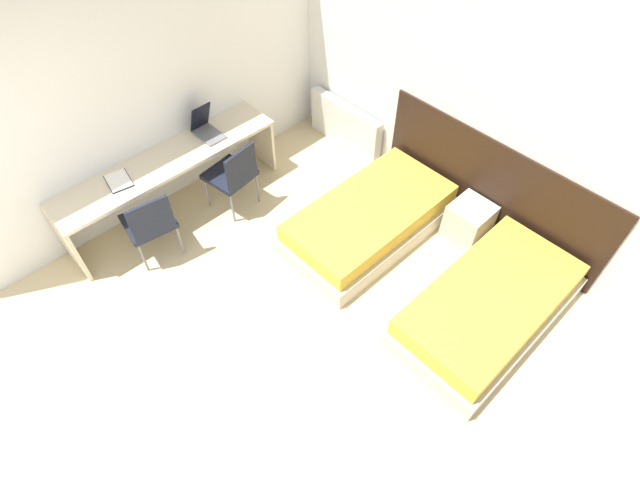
% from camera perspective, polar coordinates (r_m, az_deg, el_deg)
% --- Properties ---
extents(ground_plane, '(20.00, 20.00, 0.00)m').
position_cam_1_polar(ground_plane, '(4.60, -20.88, -18.75)').
color(ground_plane, beige).
extents(wall_back, '(5.06, 0.05, 2.70)m').
position_cam_1_polar(wall_back, '(5.17, 15.05, 16.28)').
color(wall_back, white).
rests_on(wall_back, ground_plane).
extents(wall_left, '(0.05, 4.89, 2.70)m').
position_cam_1_polar(wall_left, '(5.35, -17.69, 16.85)').
color(wall_left, white).
rests_on(wall_left, ground_plane).
extents(headboard_panel, '(2.56, 0.03, 1.08)m').
position_cam_1_polar(headboard_panel, '(5.39, 18.81, 5.67)').
color(headboard_panel, black).
rests_on(headboard_panel, ground_plane).
extents(bed_near_window, '(0.98, 1.86, 0.41)m').
position_cam_1_polar(bed_near_window, '(5.29, 5.67, 2.33)').
color(bed_near_window, beige).
rests_on(bed_near_window, ground_plane).
extents(bed_near_door, '(0.98, 1.86, 0.41)m').
position_cam_1_polar(bed_near_door, '(4.85, 18.68, -7.13)').
color(bed_near_door, beige).
rests_on(bed_near_door, ground_plane).
extents(nightstand, '(0.40, 0.41, 0.42)m').
position_cam_1_polar(nightstand, '(5.45, 16.61, 2.05)').
color(nightstand, beige).
rests_on(nightstand, ground_plane).
extents(radiator, '(1.09, 0.12, 0.58)m').
position_cam_1_polar(radiator, '(6.32, 2.91, 12.90)').
color(radiator, silver).
rests_on(radiator, ground_plane).
extents(desk, '(0.54, 2.44, 0.72)m').
position_cam_1_polar(desk, '(5.48, -16.88, 7.69)').
color(desk, beige).
rests_on(desk, ground_plane).
extents(chair_near_laptop, '(0.52, 0.52, 0.86)m').
position_cam_1_polar(chair_near_laptop, '(5.42, -9.90, 7.52)').
color(chair_near_laptop, black).
rests_on(chair_near_laptop, ground_plane).
extents(chair_near_notebook, '(0.52, 0.52, 0.86)m').
position_cam_1_polar(chair_near_notebook, '(5.12, -18.91, 2.00)').
color(chair_near_notebook, black).
rests_on(chair_near_notebook, ground_plane).
extents(laptop, '(0.36, 0.23, 0.34)m').
position_cam_1_polar(laptop, '(5.57, -12.90, 12.33)').
color(laptop, slate).
rests_on(laptop, desk).
extents(open_notebook, '(0.34, 0.27, 0.02)m').
position_cam_1_polar(open_notebook, '(5.29, -22.03, 6.30)').
color(open_notebook, black).
rests_on(open_notebook, desk).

